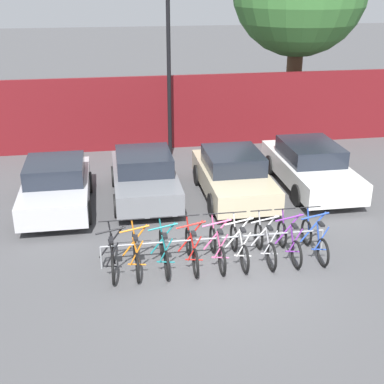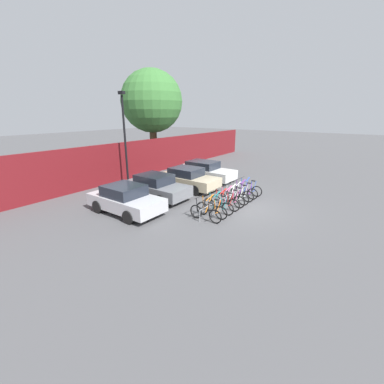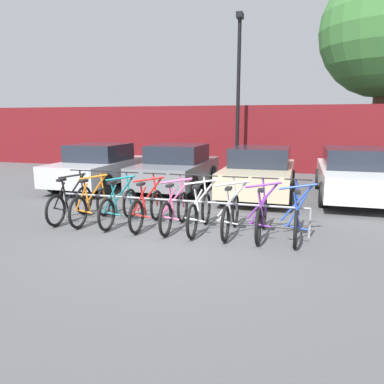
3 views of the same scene
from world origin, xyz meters
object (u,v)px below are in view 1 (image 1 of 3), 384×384
at_px(bike_rack, 215,240).
at_px(car_white, 310,166).
at_px(bicycle_blue, 315,240).
at_px(bicycle_purple, 289,242).
at_px(bicycle_pink, 217,248).
at_px(bicycle_orange, 136,254).
at_px(car_grey, 144,176).
at_px(bicycle_teal, 164,252).
at_px(bicycle_red, 192,250).
at_px(bicycle_silver, 265,244).
at_px(lamp_post, 169,62).
at_px(bicycle_black, 112,256).
at_px(bicycle_white, 239,246).
at_px(car_beige, 233,175).
at_px(car_silver, 56,186).

distance_m(bike_rack, car_white, 5.59).
bearing_deg(bicycle_blue, bicycle_purple, 178.69).
height_order(bicycle_pink, bicycle_blue, same).
bearing_deg(bicycle_orange, car_grey, 80.60).
bearing_deg(bicycle_purple, bicycle_orange, 178.40).
xyz_separation_m(bicycle_teal, bicycle_red, (0.64, 0.00, 0.00)).
height_order(bicycle_orange, bicycle_teal, same).
height_order(bicycle_silver, lamp_post, lamp_post).
bearing_deg(bicycle_orange, bicycle_blue, -1.91).
height_order(bicycle_red, bicycle_pink, same).
bearing_deg(bicycle_black, bicycle_red, 1.05).
xyz_separation_m(bicycle_white, bicycle_blue, (1.83, 0.00, 0.00)).
xyz_separation_m(bicycle_orange, bicycle_silver, (3.01, 0.00, 0.00)).
distance_m(bike_rack, lamp_post, 8.34).
xyz_separation_m(bicycle_purple, car_beige, (-0.45, 3.79, 0.31)).
bearing_deg(bicycle_black, bicycle_teal, 1.05).
distance_m(bike_rack, bicycle_black, 2.38).
bearing_deg(bicycle_black, bicycle_blue, 1.05).
distance_m(bicycle_orange, bicycle_purple, 3.60).
xyz_separation_m(bicycle_red, car_silver, (-3.25, 3.74, 0.31)).
bearing_deg(bike_rack, bicycle_red, -165.51).
bearing_deg(bicycle_white, car_white, 53.41).
xyz_separation_m(bicycle_black, bicycle_orange, (0.53, 0.00, 0.00)).
height_order(bike_rack, car_white, car_white).
bearing_deg(car_white, bicycle_teal, -140.31).
distance_m(bicycle_white, bicycle_blue, 1.83).
relative_size(bicycle_red, car_white, 0.37).
relative_size(bicycle_teal, car_white, 0.37).
bearing_deg(bicycle_orange, lamp_post, 75.48).
distance_m(bike_rack, bicycle_red, 0.61).
bearing_deg(bicycle_blue, car_grey, 130.42).
bearing_deg(bicycle_orange, bicycle_silver, -1.91).
relative_size(bicycle_orange, car_grey, 0.43).
xyz_separation_m(bicycle_pink, bicycle_purple, (1.72, 0.00, 0.00)).
distance_m(bicycle_red, bicycle_purple, 2.32).
relative_size(bicycle_red, lamp_post, 0.28).
bearing_deg(bicycle_red, bicycle_blue, -1.53).
distance_m(car_beige, car_white, 2.58).
xyz_separation_m(car_beige, lamp_post, (-1.36, 4.19, 2.71)).
relative_size(bicycle_pink, lamp_post, 0.28).
xyz_separation_m(bicycle_pink, lamp_post, (-0.09, 7.97, 3.02)).
relative_size(bike_rack, bicycle_black, 3.10).
relative_size(bike_rack, bicycle_teal, 3.10).
bearing_deg(bike_rack, bicycle_purple, -4.87).
relative_size(bike_rack, lamp_post, 0.87).
height_order(bicycle_blue, car_white, car_white).
distance_m(car_beige, lamp_post, 5.17).
xyz_separation_m(bicycle_teal, bicycle_blue, (3.59, 0.00, 0.00)).
bearing_deg(bike_rack, bicycle_blue, -3.58).
distance_m(bicycle_pink, car_beige, 4.00).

